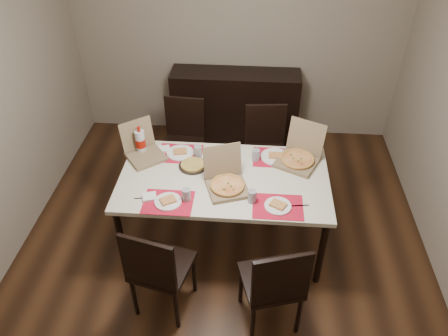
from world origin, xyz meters
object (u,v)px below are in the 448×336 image
at_px(chair_far_right, 265,146).
at_px(soda_bottle, 141,142).
at_px(pizza_box_center, 226,182).
at_px(chair_near_right, 274,283).
at_px(chair_far_left, 184,138).
at_px(chair_near_left, 158,268).
at_px(dip_bowl, 234,160).
at_px(sideboard, 235,107).
at_px(dining_table, 224,183).

height_order(chair_far_right, soda_bottle, soda_bottle).
bearing_deg(pizza_box_center, chair_near_right, -62.08).
distance_m(chair_near_right, chair_far_left, 2.05).
distance_m(chair_near_left, dip_bowl, 1.20).
bearing_deg(chair_far_left, chair_near_left, -87.69).
height_order(sideboard, dip_bowl, sideboard).
distance_m(sideboard, dining_table, 1.73).
height_order(chair_near_left, chair_far_right, same).
bearing_deg(sideboard, pizza_box_center, -89.09).
height_order(dining_table, soda_bottle, soda_bottle).
bearing_deg(chair_near_right, chair_near_left, 175.44).
xyz_separation_m(chair_near_left, chair_far_left, (-0.07, 1.75, 0.00)).
distance_m(dining_table, pizza_box_center, 0.18).
xyz_separation_m(chair_near_left, chair_far_right, (0.80, 1.67, 0.00)).
relative_size(sideboard, chair_near_right, 1.61).
relative_size(dining_table, chair_far_left, 1.94).
xyz_separation_m(chair_near_left, pizza_box_center, (0.47, 0.70, 0.29)).
relative_size(chair_far_right, soda_bottle, 3.34).
distance_m(chair_far_right, soda_bottle, 1.32).
height_order(sideboard, chair_far_left, chair_far_left).
xyz_separation_m(pizza_box_center, dip_bowl, (0.05, 0.36, -0.04)).
xyz_separation_m(chair_near_right, pizza_box_center, (-0.41, 0.77, 0.29)).
bearing_deg(sideboard, chair_near_right, -80.50).
bearing_deg(soda_bottle, sideboard, 60.94).
bearing_deg(chair_near_left, soda_bottle, 107.23).
height_order(sideboard, pizza_box_center, pizza_box_center).
relative_size(sideboard, soda_bottle, 5.38).
bearing_deg(sideboard, dining_table, -90.01).
xyz_separation_m(sideboard, chair_far_right, (0.36, -0.87, 0.06)).
xyz_separation_m(chair_near_left, soda_bottle, (-0.35, 1.13, 0.36)).
bearing_deg(soda_bottle, pizza_box_center, -27.71).
bearing_deg(chair_near_left, chair_far_left, 92.31).
xyz_separation_m(sideboard, soda_bottle, (-0.79, -1.41, 0.42)).
relative_size(chair_near_left, chair_near_right, 1.00).
bearing_deg(chair_near_left, dining_table, 62.25).
distance_m(chair_near_left, soda_bottle, 1.23).
relative_size(sideboard, dining_table, 0.83).
relative_size(dining_table, soda_bottle, 6.46).
bearing_deg(chair_far_left, chair_near_right, -62.60).
xyz_separation_m(dining_table, chair_far_right, (0.36, 0.84, -0.17)).
distance_m(dining_table, dip_bowl, 0.25).
height_order(chair_near_left, chair_far_left, same).
relative_size(pizza_box_center, dip_bowl, 4.31).
height_order(sideboard, dining_table, sideboard).
xyz_separation_m(sideboard, chair_near_left, (-0.44, -2.54, 0.06)).
height_order(chair_far_left, pizza_box_center, pizza_box_center).
relative_size(dining_table, chair_far_right, 1.94).
xyz_separation_m(chair_near_left, chair_near_right, (0.87, -0.07, 0.00)).
bearing_deg(soda_bottle, chair_far_right, 25.20).
distance_m(dining_table, chair_far_left, 1.07).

